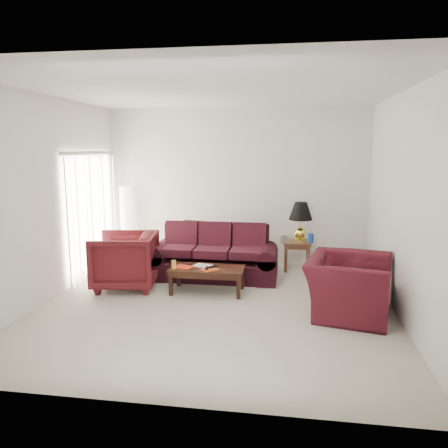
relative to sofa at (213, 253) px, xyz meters
name	(u,v)px	position (x,y,z in m)	size (l,w,h in m)	color
floor	(215,306)	(0.26, -1.35, -0.45)	(5.00, 5.00, 0.00)	beige
blinds	(93,214)	(-2.16, -0.05, 0.63)	(0.10, 2.00, 2.16)	silver
sofa	(213,253)	(0.00, 0.00, 0.00)	(2.20, 0.95, 0.90)	black
throw_pillow	(195,232)	(-0.45, 0.54, 0.26)	(0.41, 0.12, 0.41)	black
end_table	(297,256)	(1.44, 0.74, -0.18)	(0.50, 0.50, 0.54)	#56231D
table_lamp	(300,222)	(1.49, 0.78, 0.45)	(0.43, 0.43, 0.72)	#EADB49
clock	(285,239)	(1.21, 0.56, 0.16)	(0.14, 0.05, 0.14)	#B5B5B9
blue_canister	(310,238)	(1.68, 0.63, 0.18)	(0.11, 0.11, 0.17)	#1840A1
picture_frame	(287,235)	(1.25, 0.97, 0.17)	(0.12, 0.02, 0.15)	silver
floor_lamp	(126,224)	(-1.90, 0.85, 0.31)	(0.25, 0.25, 1.52)	white
armchair_left	(125,260)	(-1.32, -0.74, 0.00)	(0.96, 0.99, 0.90)	#481014
armchair_right	(348,286)	(2.10, -1.38, -0.06)	(1.21, 1.06, 0.79)	#420F18
coffee_table	(207,280)	(0.04, -0.78, -0.25)	(1.14, 0.57, 0.40)	#311D0E
magazine_red	(184,267)	(-0.33, -0.83, -0.04)	(0.27, 0.20, 0.02)	red
magazine_white	(203,266)	(-0.05, -0.70, -0.04)	(0.26, 0.20, 0.02)	white
magazine_orange	(210,270)	(0.10, -0.91, -0.04)	(0.25, 0.19, 0.01)	#D24818
remote_a	(207,268)	(0.06, -0.90, -0.02)	(0.05, 0.16, 0.02)	black
remote_b	(213,266)	(0.13, -0.79, -0.02)	(0.05, 0.16, 0.02)	black
yellow_glass	(174,264)	(-0.47, -0.90, 0.02)	(0.08, 0.08, 0.13)	yellow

